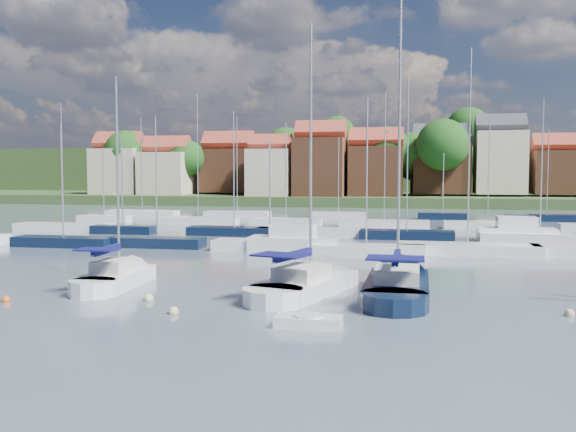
# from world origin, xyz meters

# --- Properties ---
(ground) EXTENTS (260.00, 260.00, 0.00)m
(ground) POSITION_xyz_m (0.00, 40.00, 0.00)
(ground) COLOR #485462
(ground) RESTS_ON ground
(sailboat_left) EXTENTS (2.75, 9.27, 12.61)m
(sailboat_left) POSITION_xyz_m (-12.13, 3.70, 0.37)
(sailboat_left) COLOR white
(sailboat_left) RESTS_ON ground
(sailboat_centre) EXTENTS (6.14, 11.68, 15.37)m
(sailboat_centre) POSITION_xyz_m (-0.95, 4.16, 0.35)
(sailboat_centre) COLOR white
(sailboat_centre) RESTS_ON ground
(sailboat_navy) EXTENTS (3.28, 12.00, 16.56)m
(sailboat_navy) POSITION_xyz_m (3.40, 4.62, 0.35)
(sailboat_navy) COLOR black
(sailboat_navy) RESTS_ON ground
(tender) EXTENTS (2.75, 1.29, 0.59)m
(tender) POSITION_xyz_m (-0.01, -4.39, 0.23)
(tender) COLOR white
(tender) RESTS_ON ground
(buoy_a) EXTENTS (0.42, 0.42, 0.42)m
(buoy_a) POSITION_xyz_m (-15.49, -2.23, 0.00)
(buoy_a) COLOR #D85914
(buoy_a) RESTS_ON ground
(buoy_b) EXTENTS (0.46, 0.46, 0.46)m
(buoy_b) POSITION_xyz_m (-6.40, -3.12, 0.00)
(buoy_b) COLOR beige
(buoy_b) RESTS_ON ground
(buoy_c) EXTENTS (0.51, 0.51, 0.51)m
(buoy_c) POSITION_xyz_m (-8.69, -0.61, 0.00)
(buoy_c) COLOR beige
(buoy_c) RESTS_ON ground
(buoy_d) EXTENTS (0.43, 0.43, 0.43)m
(buoy_d) POSITION_xyz_m (0.23, -3.47, 0.00)
(buoy_d) COLOR beige
(buoy_d) RESTS_ON ground
(buoy_e) EXTENTS (0.47, 0.47, 0.47)m
(buoy_e) POSITION_xyz_m (4.66, 5.80, 0.00)
(buoy_e) COLOR #D85914
(buoy_e) RESTS_ON ground
(buoy_g) EXTENTS (0.43, 0.43, 0.43)m
(buoy_g) POSITION_xyz_m (11.04, -0.09, 0.00)
(buoy_g) COLOR beige
(buoy_g) RESTS_ON ground
(marina_field) EXTENTS (79.62, 41.41, 15.93)m
(marina_field) POSITION_xyz_m (1.91, 35.15, 0.43)
(marina_field) COLOR white
(marina_field) RESTS_ON ground
(far_shore_town) EXTENTS (212.46, 90.00, 22.27)m
(far_shore_town) POSITION_xyz_m (2.23, 132.67, 4.61)
(far_shore_town) COLOR #344C26
(far_shore_town) RESTS_ON ground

